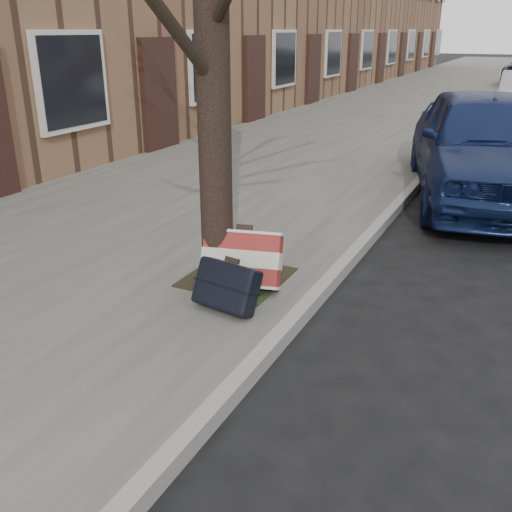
% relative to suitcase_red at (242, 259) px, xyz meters
% --- Properties ---
extents(ground, '(120.00, 120.00, 0.00)m').
position_rel_suitcase_red_xyz_m(ground, '(1.87, -1.06, -0.38)').
color(ground, black).
rests_on(ground, ground).
extents(near_sidewalk, '(5.00, 70.00, 0.12)m').
position_rel_suitcase_red_xyz_m(near_sidewalk, '(-1.83, 13.94, -0.32)').
color(near_sidewalk, slate).
rests_on(near_sidewalk, ground).
extents(dirt_patch, '(0.85, 0.85, 0.02)m').
position_rel_suitcase_red_xyz_m(dirt_patch, '(-0.13, 0.14, -0.25)').
color(dirt_patch, black).
rests_on(dirt_patch, near_sidewalk).
extents(suitcase_red, '(0.73, 0.51, 0.52)m').
position_rel_suitcase_red_xyz_m(suitcase_red, '(0.00, 0.00, 0.00)').
color(suitcase_red, maroon).
rests_on(suitcase_red, near_sidewalk).
extents(suitcase_navy, '(0.58, 0.40, 0.42)m').
position_rel_suitcase_red_xyz_m(suitcase_navy, '(0.09, -0.45, -0.05)').
color(suitcase_navy, black).
rests_on(suitcase_navy, near_sidewalk).
extents(car_near_front, '(2.84, 4.77, 1.52)m').
position_rel_suitcase_red_xyz_m(car_near_front, '(1.50, 4.33, 0.38)').
color(car_near_front, '#12204C').
rests_on(car_near_front, ground).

